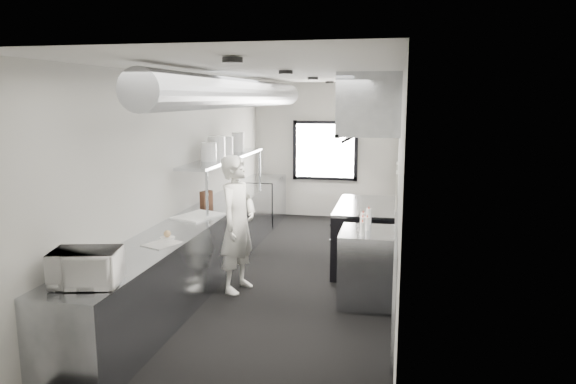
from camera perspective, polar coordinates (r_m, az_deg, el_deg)
The scene contains 35 objects.
floor at distance 7.58m, azimuth -0.17°, elevation -9.08°, with size 3.00×8.00×0.01m, color black.
ceiling at distance 7.17m, azimuth -0.18°, elevation 12.58°, with size 3.00×8.00×0.01m, color beige.
wall_back at distance 11.16m, azimuth 4.01°, elevation 4.45°, with size 3.00×0.02×2.80m, color #AFADA6.
wall_front at distance 3.52m, azimuth -13.65°, elevation -8.20°, with size 3.00×0.02×2.80m, color #AFADA6.
wall_left at distance 7.69m, azimuth -11.20°, elevation 1.75°, with size 0.02×8.00×2.80m, color #AFADA6.
wall_right at distance 7.10m, azimuth 11.78°, elevation 1.05°, with size 0.02×8.00×2.80m, color #AFADA6.
wall_cladding at distance 7.56m, azimuth 11.39°, elevation -4.97°, with size 0.03×5.50×1.10m, color #979DA5.
hvac_duct at distance 7.72m, azimuth -4.74°, elevation 10.51°, with size 0.40×0.40×6.40m, color #989BA0.
service_window at distance 11.13m, azimuth 3.98°, elevation 4.43°, with size 1.36×0.05×1.25m.
exhaust_hood at distance 7.72m, azimuth 9.00°, elevation 9.23°, with size 0.81×2.20×0.88m.
prep_counter at distance 7.30m, azimuth -9.90°, elevation -6.28°, with size 0.70×6.00×0.90m, color #979DA5.
pass_shelf at distance 8.49m, azimuth -6.70°, elevation 3.56°, with size 0.45×3.00×0.68m.
range at distance 7.98m, azimuth 8.20°, elevation -4.67°, with size 0.88×1.60×0.94m.
bottle_station at distance 6.64m, azimuth 8.44°, elevation -7.90°, with size 0.65×0.80×0.90m, color #979DA5.
far_work_table at distance 10.73m, azimuth -2.72°, elevation -0.89°, with size 0.70×1.20×0.90m, color #979DA5.
notice_sheet_a at distance 5.88m, azimuth 11.57°, elevation 1.20°, with size 0.02×0.28×0.38m, color silver.
notice_sheet_b at distance 5.54m, azimuth 11.54°, elevation 0.14°, with size 0.02×0.28×0.38m, color silver.
line_cook at distance 6.88m, azimuth -5.40°, elevation -3.42°, with size 0.65×0.42×1.77m, color silver.
microwave at distance 4.90m, azimuth -20.81°, elevation -7.57°, with size 0.52×0.39×0.31m, color white.
deli_tub_a at distance 5.35m, azimuth -20.09°, elevation -7.21°, with size 0.15×0.15×0.10m, color #AEB7A9.
deli_tub_b at distance 5.42m, azimuth -19.98°, elevation -6.96°, with size 0.15×0.15×0.11m, color #AEB7A9.
newspaper at distance 6.02m, azimuth -13.33°, elevation -5.43°, with size 0.29×0.37×0.01m, color beige.
small_plate at distance 6.25m, azimuth -12.79°, elevation -4.81°, with size 0.18×0.18×0.01m, color silver.
pastry at distance 6.24m, azimuth -12.81°, elevation -4.39°, with size 0.08×0.08×0.08m, color tan.
cutting_board at distance 7.30m, azimuth -9.61°, elevation -2.54°, with size 0.47×0.62×0.02m, color white.
knife_block at distance 8.06m, azimuth -8.74°, elevation -0.64°, with size 0.09×0.19×0.21m, color #4E2D1B.
plate_stack_a at distance 7.87m, azimuth -8.48°, elevation 4.26°, with size 0.23×0.23×0.27m, color silver.
plate_stack_b at distance 8.16m, azimuth -7.66°, elevation 4.75°, with size 0.27×0.27×0.35m, color silver.
plate_stack_c at distance 8.61m, azimuth -6.59°, elevation 4.90°, with size 0.21×0.21×0.30m, color silver.
plate_stack_d at distance 9.23m, azimuth -5.36°, elevation 5.36°, with size 0.22×0.22×0.33m, color silver.
squeeze_bottle_a at distance 6.25m, azimuth 7.96°, elevation -3.95°, with size 0.06×0.06×0.17m, color white.
squeeze_bottle_b at distance 6.39m, azimuth 7.99°, elevation -3.51°, with size 0.06×0.06×0.19m, color white.
squeeze_bottle_c at distance 6.53m, azimuth 8.46°, elevation -3.38°, with size 0.05×0.05×0.16m, color white.
squeeze_bottle_d at distance 6.63m, azimuth 8.03°, elevation -3.03°, with size 0.06×0.06×0.19m, color white.
squeeze_bottle_e at distance 6.83m, azimuth 8.63°, elevation -2.61°, with size 0.07×0.07×0.20m, color white.
Camera 1 is at (1.45, -7.01, 2.48)m, focal length 33.20 mm.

